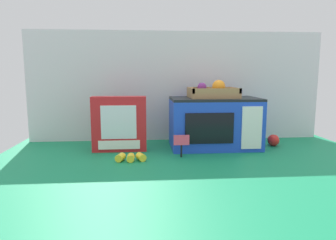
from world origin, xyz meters
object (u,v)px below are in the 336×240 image
object	(u,v)px
toy_microwave	(214,123)
cookie_set_box	(119,124)
food_groups_crate	(213,93)
loose_toy_apple	(273,140)
price_sign	(181,142)
loose_toy_banana	(131,157)

from	to	relation	value
toy_microwave	cookie_set_box	world-z (taller)	cookie_set_box
food_groups_crate	loose_toy_apple	size ratio (longest dim) A/B	3.96
price_sign	loose_toy_apple	bearing A→B (deg)	19.23
toy_microwave	loose_toy_banana	bearing A→B (deg)	-152.02
toy_microwave	price_sign	bearing A→B (deg)	-137.33
price_sign	loose_toy_banana	distance (m)	0.23
food_groups_crate	cookie_set_box	distance (m)	0.49
price_sign	cookie_set_box	bearing A→B (deg)	153.78
loose_toy_banana	toy_microwave	bearing A→B (deg)	27.98
price_sign	loose_toy_apple	xyz separation A→B (m)	(0.50, 0.17, -0.04)
toy_microwave	loose_toy_banana	size ratio (longest dim) A/B	3.27
cookie_set_box	loose_toy_apple	size ratio (longest dim) A/B	4.41
toy_microwave	loose_toy_apple	xyz separation A→B (m)	(0.31, 0.00, -0.10)
toy_microwave	loose_toy_apple	bearing A→B (deg)	0.07
toy_microwave	price_sign	size ratio (longest dim) A/B	4.34
cookie_set_box	loose_toy_apple	bearing A→B (deg)	2.58
cookie_set_box	price_sign	bearing A→B (deg)	-26.22
loose_toy_apple	loose_toy_banana	bearing A→B (deg)	-163.14
cookie_set_box	loose_toy_banana	distance (m)	0.22
toy_microwave	cookie_set_box	size ratio (longest dim) A/B	1.66
cookie_set_box	price_sign	distance (m)	0.32
food_groups_crate	price_sign	world-z (taller)	food_groups_crate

